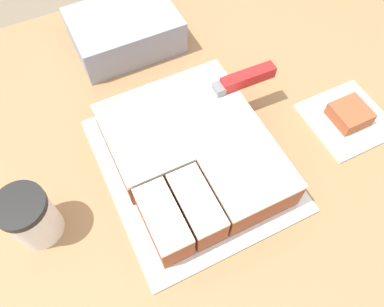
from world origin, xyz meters
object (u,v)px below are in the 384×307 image
at_px(brownie, 350,114).
at_px(cake, 192,152).
at_px(knife, 230,85).
at_px(coffee_cup, 31,217).
at_px(storage_box, 125,30).
at_px(cake_board, 192,164).

bearing_deg(brownie, cake, 171.67).
xyz_separation_m(knife, coffee_cup, (-0.37, -0.07, -0.03)).
bearing_deg(cake, storage_box, 89.14).
relative_size(knife, brownie, 4.81).
bearing_deg(brownie, knife, 149.21).
xyz_separation_m(cake, brownie, (0.30, -0.04, -0.02)).
height_order(cake, brownie, cake).
relative_size(cake, brownie, 4.58).
bearing_deg(cake, knife, 33.55).
bearing_deg(knife, brownie, 150.93).
xyz_separation_m(knife, brownie, (0.19, -0.11, -0.06)).
distance_m(cake, knife, 0.13).
relative_size(knife, coffee_cup, 3.14).
relative_size(cake, coffee_cup, 2.99).
height_order(cake, coffee_cup, coffee_cup).
distance_m(knife, brownie, 0.23).
height_order(knife, coffee_cup, coffee_cup).
height_order(cake_board, knife, knife).
distance_m(cake_board, brownie, 0.30).
distance_m(coffee_cup, storage_box, 0.42).
distance_m(cake_board, coffee_cup, 0.27).
height_order(knife, brownie, knife).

